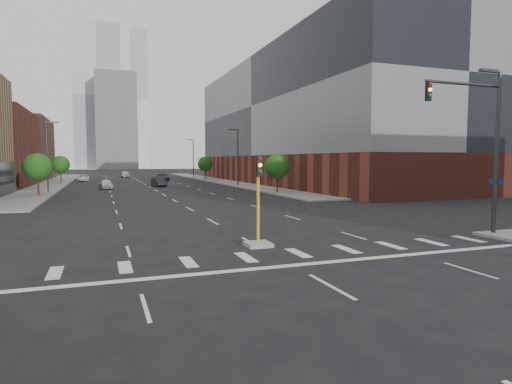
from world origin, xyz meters
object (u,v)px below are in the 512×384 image
median_traffic_signal (258,227)px  car_deep_right (162,177)px  car_near_left (106,184)px  car_distant (125,174)px  car_far_left (83,178)px  mast_arm_signal (485,133)px  car_mid_right (159,182)px

median_traffic_signal → car_deep_right: (4.45, 68.16, -0.17)m
car_near_left → car_distant: (4.92, 44.06, 0.06)m
median_traffic_signal → car_far_left: bearing=98.3°
mast_arm_signal → car_distant: bearing=98.7°
car_near_left → car_mid_right: 8.61m
car_mid_right → car_deep_right: size_ratio=0.83×
car_far_left → car_deep_right: size_ratio=0.87×
car_near_left → car_far_left: (-4.06, 25.96, -0.06)m
mast_arm_signal → car_near_left: size_ratio=2.12×
mast_arm_signal → car_near_left: (-19.06, 47.88, -4.92)m
mast_arm_signal → car_deep_right: size_ratio=1.65×
car_near_left → car_distant: bearing=79.3°
car_near_left → car_mid_right: size_ratio=0.94×
car_near_left → car_distant: 44.33m
median_traffic_signal → car_deep_right: median_traffic_signal is taller
car_far_left → car_mid_right: bearing=-62.6°
median_traffic_signal → car_deep_right: bearing=86.3°
car_far_left → car_distant: car_distant is taller
mast_arm_signal → car_mid_right: bearing=102.2°
mast_arm_signal → car_far_left: 77.54m
car_near_left → car_deep_right: (10.89, 21.75, 0.07)m
median_traffic_signal → car_deep_right: 68.31m
car_distant → car_deep_right: bearing=-78.2°
car_mid_right → median_traffic_signal: bearing=-98.8°
median_traffic_signal → mast_arm_signal: 13.53m
median_traffic_signal → car_near_left: size_ratio=1.03×
mast_arm_signal → car_far_left: bearing=107.4°
median_traffic_signal → car_near_left: 46.86m
mast_arm_signal → median_traffic_signal: bearing=173.4°
car_mid_right → mast_arm_signal: bearing=-84.8°
median_traffic_signal → car_far_left: size_ratio=0.92×
car_mid_right → car_distant: (-3.03, 40.74, 0.03)m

